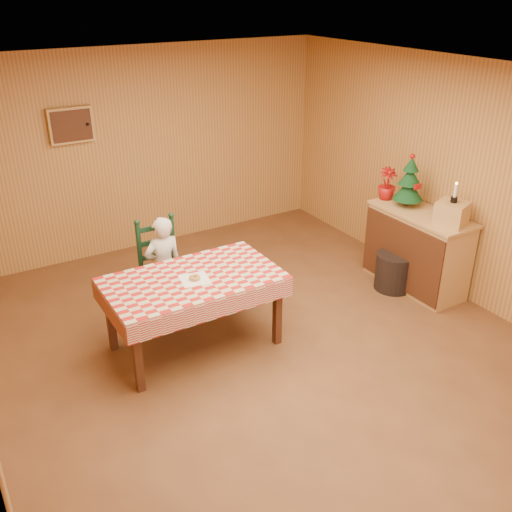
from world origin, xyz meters
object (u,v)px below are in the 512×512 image
Objects in this scene: seated_child at (164,267)px; crate at (452,213)px; shelf_unit at (417,250)px; storage_bin at (394,272)px; christmas_tree at (409,183)px; dining_table at (193,285)px; ladder_chair at (162,270)px.

crate is at bearing 154.33° from seated_child.
shelf_unit reaches higher than storage_bin.
shelf_unit is at bearing 91.23° from crate.
shelf_unit is at bearing -91.98° from christmas_tree.
christmas_tree is (2.77, 0.05, 0.52)m from dining_table.
crate is at bearing -90.00° from christmas_tree.
storage_bin is at bearing -20.11° from ladder_chair.
crate reaches higher than storage_bin.
seated_child is 1.81× the size of christmas_tree.
dining_table is 2.55m from storage_bin.
shelf_unit is 0.36m from storage_bin.
dining_table is 3.79× the size of storage_bin.
dining_table is 2.86m from crate.
shelf_unit is 0.71m from crate.
storage_bin is (-0.25, 0.07, -0.25)m from shelf_unit.
seated_child is 3.75× the size of crate.
shelf_unit is 4.13× the size of crate.
crate reaches higher than ladder_chair.
shelf_unit is at bearing -19.69° from ladder_chair.
shelf_unit is at bearing -15.39° from storage_bin.
seated_child is at bearing 166.18° from christmas_tree.
shelf_unit is 0.79m from christmas_tree.
crate is 0.67m from christmas_tree.
dining_table reaches higher than storage_bin.
ladder_chair is at bearing 160.31° from shelf_unit.
dining_table is 2.67× the size of christmas_tree.
seated_child reaches higher than storage_bin.
crate is (2.77, -1.33, 0.49)m from seated_child.
ladder_chair is (-0.00, 0.79, -0.18)m from dining_table.
ladder_chair is at bearing 90.00° from dining_table.
seated_child is 2.92m from christmas_tree.
dining_table is 2.82m from christmas_tree.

